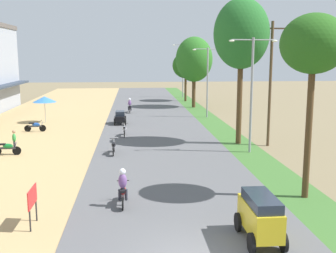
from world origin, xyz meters
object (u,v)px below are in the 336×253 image
car_sedan_black (120,117)px  pedestrian_on_shoulder (14,141)px  streetlamp_near (252,87)px  streetlamp_mid (208,77)px  median_tree_third (194,60)px  motorbike_ahead_second (114,146)px  motorbike_ahead_third (124,130)px  median_tree_nearest (314,46)px  parked_motorbike_third (35,126)px  motorbike_foreground_rider (123,188)px  vendor_umbrella (44,99)px  utility_pole_near (270,82)px  motorbike_ahead_fourth (130,106)px  median_tree_fourth (186,66)px  car_van_yellow (260,215)px  streetlamp_far (183,67)px  street_signboard (32,199)px  median_tree_second (241,34)px  parked_motorbike_second (7,148)px

car_sedan_black → pedestrian_on_shoulder: bearing=-119.2°
streetlamp_near → streetlamp_mid: 15.83m
median_tree_third → motorbike_ahead_second: size_ratio=4.80×
streetlamp_mid → motorbike_ahead_third: streetlamp_mid is taller
car_sedan_black → streetlamp_near: bearing=-54.0°
pedestrian_on_shoulder → median_tree_nearest: bearing=-31.7°
pedestrian_on_shoulder → parked_motorbike_third: bearing=93.8°
motorbike_foreground_rider → motorbike_ahead_second: size_ratio=1.00×
vendor_umbrella → utility_pole_near: utility_pole_near is taller
median_tree_third → motorbike_ahead_fourth: bearing=-150.8°
median_tree_third → motorbike_ahead_second: 26.11m
median_tree_fourth → car_van_yellow: size_ratio=2.82×
pedestrian_on_shoulder → utility_pole_near: utility_pole_near is taller
vendor_umbrella → car_sedan_black: (7.17, -1.44, -1.57)m
motorbike_foreground_rider → parked_motorbike_third: bearing=113.1°
pedestrian_on_shoulder → median_tree_nearest: median_tree_nearest is taller
median_tree_third → motorbike_ahead_fourth: 10.37m
streetlamp_far → motorbike_ahead_third: (-8.40, -30.36, -4.16)m
street_signboard → pedestrian_on_shoulder: bearing=108.3°
median_tree_second → car_van_yellow: bearing=-102.0°
median_tree_third → streetlamp_mid: (0.15, -8.39, -1.71)m
streetlamp_near → car_sedan_black: size_ratio=3.31×
streetlamp_mid → utility_pole_near: 13.89m
pedestrian_on_shoulder → motorbike_foreground_rider: bearing=-54.0°
utility_pole_near → median_tree_third: bearing=95.4°
streetlamp_far → motorbike_foreground_rider: bearing=-100.1°
median_tree_third → streetlamp_near: 24.26m
pedestrian_on_shoulder → median_tree_nearest: (15.41, -9.52, 5.85)m
street_signboard → vendor_umbrella: bearing=100.5°
motorbike_ahead_second → motorbike_foreground_rider: bearing=-85.1°
median_tree_fourth → car_van_yellow: (-3.17, -44.44, -4.02)m
median_tree_nearest → motorbike_foreground_rider: median_tree_nearest is taller
street_signboard → utility_pole_near: 19.12m
median_tree_second → streetlamp_far: (0.05, 33.85, -3.13)m
median_tree_third → motorbike_ahead_fourth: size_ratio=4.80×
streetlamp_near → motorbike_foreground_rider: (-8.19, -9.25, -3.54)m
median_tree_nearest → car_van_yellow: median_tree_nearest is taller
motorbike_foreground_rider → median_tree_nearest: bearing=2.8°
parked_motorbike_second → median_tree_second: (15.77, 2.26, 7.31)m
parked_motorbike_second → utility_pole_near: 18.27m
median_tree_second → motorbike_ahead_second: median_tree_second is taller
streetlamp_near → median_tree_nearest: bearing=-89.9°
street_signboard → median_tree_second: (11.45, 13.86, 6.75)m
pedestrian_on_shoulder → parked_motorbike_second: bearing=-160.9°
car_van_yellow → median_tree_third: bearing=85.0°
streetlamp_mid → parked_motorbike_second: bearing=-135.9°
utility_pole_near → motorbike_ahead_third: 11.85m
vendor_umbrella → streetlamp_near: (16.08, -13.69, 2.08)m
parked_motorbike_third → median_tree_fourth: size_ratio=0.26×
median_tree_second → utility_pole_near: median_tree_second is taller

